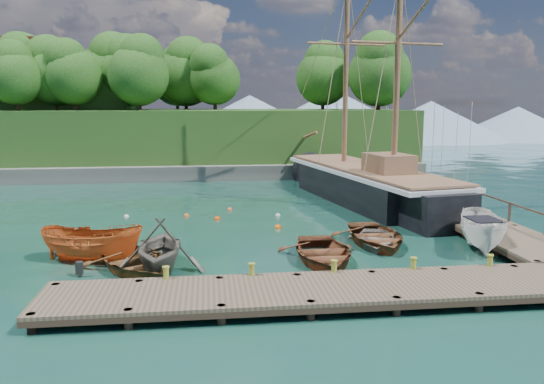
{
  "coord_description": "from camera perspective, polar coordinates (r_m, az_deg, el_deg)",
  "views": [
    {
      "loc": [
        -2.48,
        -23.18,
        6.67
      ],
      "look_at": [
        0.88,
        4.32,
        2.0
      ],
      "focal_mm": 35.0,
      "sensor_mm": 36.0,
      "label": 1
    }
  ],
  "objects": [
    {
      "name": "mooring_buoy_7",
      "position": [
        28.69,
        0.66,
        -3.88
      ],
      "size": [
        0.35,
        0.35,
        0.35
      ],
      "primitive_type": "sphere",
      "color": "#FC3000",
      "rests_on": "ground"
    },
    {
      "name": "rowboat_1",
      "position": [
        22.09,
        -11.9,
        -8.22
      ],
      "size": [
        3.74,
        4.32,
        2.25
      ],
      "primitive_type": "imported",
      "rotation": [
        0.0,
        0.0,
        -0.02
      ],
      "color": "#605B50",
      "rests_on": "ground"
    },
    {
      "name": "mooring_buoy_2",
      "position": [
        28.65,
        0.6,
        -3.89
      ],
      "size": [
        0.32,
        0.32,
        0.32
      ],
      "primitive_type": "sphere",
      "color": "orange",
      "rests_on": "ground"
    },
    {
      "name": "bollard_2",
      "position": [
        19.78,
        6.65,
        -10.2
      ],
      "size": [
        0.26,
        0.26,
        0.45
      ],
      "primitive_type": "cylinder",
      "color": "olive",
      "rests_on": "ground"
    },
    {
      "name": "dock_east",
      "position": [
        33.84,
        17.58,
        -1.5
      ],
      "size": [
        3.2,
        24.0,
        1.1
      ],
      "color": "#4A3D2E",
      "rests_on": "ground"
    },
    {
      "name": "rowboat_4",
      "position": [
        25.87,
        10.99,
        -5.55
      ],
      "size": [
        3.61,
        5.04,
        1.04
      ],
      "primitive_type": "imported",
      "rotation": [
        0.0,
        0.0,
        0.0
      ],
      "color": "brown",
      "rests_on": "ground"
    },
    {
      "name": "schooner",
      "position": [
        36.49,
        10.07,
        0.52
      ],
      "size": [
        7.73,
        25.53,
        18.49
      ],
      "rotation": [
        0.0,
        0.0,
        0.18
      ],
      "color": "black",
      "rests_on": "ground"
    },
    {
      "name": "motorboat_orange",
      "position": [
        24.0,
        -18.67,
        -7.09
      ],
      "size": [
        4.85,
        2.87,
        1.76
      ],
      "primitive_type": "imported",
      "rotation": [
        0.0,
        0.0,
        1.3
      ],
      "color": "orange",
      "rests_on": "ground"
    },
    {
      "name": "dock_near",
      "position": [
        18.36,
        7.71,
        -10.38
      ],
      "size": [
        20.0,
        3.2,
        1.1
      ],
      "color": "#4A3D2E",
      "rests_on": "ground"
    },
    {
      "name": "mooring_buoy_5",
      "position": [
        33.47,
        -4.56,
        -1.96
      ],
      "size": [
        0.31,
        0.31,
        0.31
      ],
      "primitive_type": "sphere",
      "color": "#F25623",
      "rests_on": "ground"
    },
    {
      "name": "rowboat_2",
      "position": [
        22.86,
        5.46,
        -7.44
      ],
      "size": [
        3.63,
        5.01,
        1.02
      ],
      "primitive_type": "imported",
      "rotation": [
        0.0,
        0.0,
        -0.02
      ],
      "color": "brown",
      "rests_on": "ground"
    },
    {
      "name": "headland",
      "position": [
        55.54,
        -17.93,
        7.94
      ],
      "size": [
        51.0,
        19.31,
        12.9
      ],
      "color": "#474744",
      "rests_on": "ground"
    },
    {
      "name": "ground",
      "position": [
        24.25,
        -0.83,
        -6.4
      ],
      "size": [
        160.0,
        160.0,
        0.0
      ],
      "primitive_type": "plane",
      "color": "#14362D",
      "rests_on": "ground"
    },
    {
      "name": "bollard_0",
      "position": [
        19.33,
        -11.24,
        -10.81
      ],
      "size": [
        0.26,
        0.26,
        0.45
      ],
      "primitive_type": "cylinder",
      "color": "olive",
      "rests_on": "ground"
    },
    {
      "name": "distant_ridge",
      "position": [
        93.45,
        -2.83,
        8.13
      ],
      "size": [
        117.0,
        40.0,
        10.0
      ],
      "color": "#728CA5",
      "rests_on": "ground"
    },
    {
      "name": "bollard_4",
      "position": [
        21.94,
        22.26,
        -8.87
      ],
      "size": [
        0.26,
        0.26,
        0.45
      ],
      "primitive_type": "cylinder",
      "color": "olive",
      "rests_on": "ground"
    },
    {
      "name": "mooring_buoy_4",
      "position": [
        31.93,
        -9.17,
        -2.61
      ],
      "size": [
        0.34,
        0.34,
        0.34
      ],
      "primitive_type": "sphere",
      "color": "orange",
      "rests_on": "ground"
    },
    {
      "name": "mooring_buoy_3",
      "position": [
        31.65,
        0.62,
        -2.6
      ],
      "size": [
        0.3,
        0.3,
        0.3
      ],
      "primitive_type": "sphere",
      "color": "silver",
      "rests_on": "ground"
    },
    {
      "name": "rowboat_0",
      "position": [
        22.22,
        -14.45,
        -8.21
      ],
      "size": [
        5.47,
        6.01,
        1.02
      ],
      "primitive_type": "imported",
      "rotation": [
        0.0,
        0.0,
        0.51
      ],
      "color": "brown",
      "rests_on": "ground"
    },
    {
      "name": "bollard_3",
      "position": [
        20.67,
        14.87,
        -9.59
      ],
      "size": [
        0.26,
        0.26,
        0.45
      ],
      "primitive_type": "cylinder",
      "color": "olive",
      "rests_on": "ground"
    },
    {
      "name": "rowboat_3",
      "position": [
        25.68,
        11.03,
        -5.66
      ],
      "size": [
        3.67,
        4.4,
        0.78
      ],
      "primitive_type": "imported",
      "rotation": [
        0.0,
        0.0,
        -0.29
      ],
      "color": "slate",
      "rests_on": "ground"
    },
    {
      "name": "mooring_buoy_0",
      "position": [
        27.48,
        -15.67,
        -4.84
      ],
      "size": [
        0.35,
        0.35,
        0.35
      ],
      "primitive_type": "sphere",
      "color": "silver",
      "rests_on": "ground"
    },
    {
      "name": "mooring_buoy_1",
      "position": [
        30.89,
        -5.91,
        -2.95
      ],
      "size": [
        0.35,
        0.35,
        0.35
      ],
      "primitive_type": "sphere",
      "color": "#EF4704",
      "rests_on": "ground"
    },
    {
      "name": "bollard_1",
      "position": [
        19.33,
        -2.18,
        -10.63
      ],
      "size": [
        0.26,
        0.26,
        0.45
      ],
      "primitive_type": "cylinder",
      "color": "olive",
      "rests_on": "ground"
    },
    {
      "name": "cabin_boat_white",
      "position": [
        26.4,
        21.64,
        -5.76
      ],
      "size": [
        3.5,
        5.26,
        1.9
      ],
      "primitive_type": "imported",
      "rotation": [
        0.0,
        0.0,
        -0.37
      ],
      "color": "silver",
      "rests_on": "ground"
    },
    {
      "name": "mooring_buoy_6",
      "position": [
        32.49,
        -15.39,
        -2.63
      ],
      "size": [
        0.29,
        0.29,
        0.29
      ],
      "primitive_type": "sphere",
      "color": "silver",
      "rests_on": "ground"
    }
  ]
}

